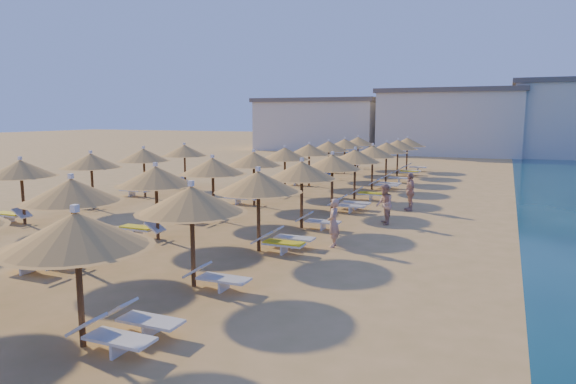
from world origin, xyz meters
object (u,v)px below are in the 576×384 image
at_px(beachgoer_b, 384,204).
at_px(beachgoer_c, 410,192).
at_px(parasol_row_west, 235,163).
at_px(beachgoer_a, 333,223).
at_px(parasol_row_east, 318,167).

distance_m(beachgoer_b, beachgoer_c, 3.51).
relative_size(parasol_row_west, beachgoer_b, 27.10).
xyz_separation_m(beachgoer_b, beachgoer_c, (0.42, 3.48, 0.06)).
height_order(beachgoer_a, beachgoer_c, beachgoer_c).
xyz_separation_m(beachgoer_a, beachgoer_b, (0.78, 4.24, 0.00)).
bearing_deg(beachgoer_c, beachgoer_a, -33.97).
relative_size(beachgoer_a, beachgoer_c, 0.93).
height_order(parasol_row_west, beachgoer_b, parasol_row_west).
relative_size(parasol_row_east, beachgoer_a, 27.21).
distance_m(parasol_row_east, beachgoer_a, 4.92).
relative_size(parasol_row_east, beachgoer_b, 27.10).
height_order(parasol_row_west, beachgoer_c, parasol_row_west).
xyz_separation_m(parasol_row_east, parasol_row_west, (-4.02, 0.00, 0.00)).
xyz_separation_m(parasol_row_west, beachgoer_c, (7.29, 3.49, -1.35)).
relative_size(parasol_row_east, parasol_row_west, 1.00).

